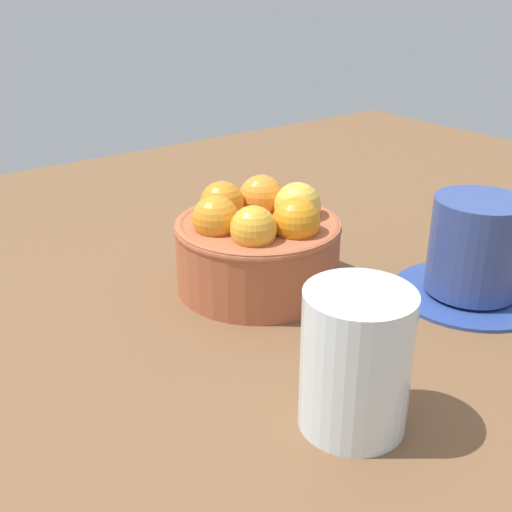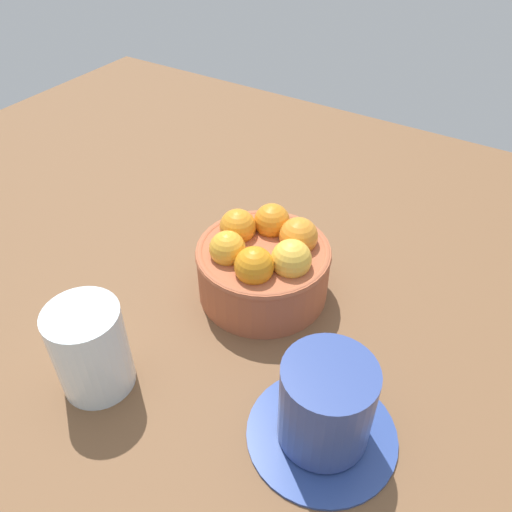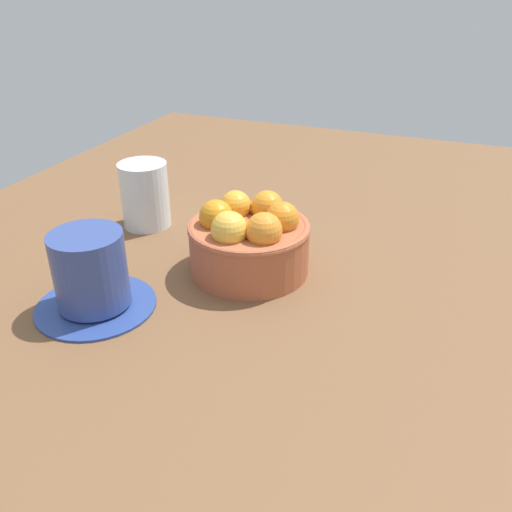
% 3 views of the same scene
% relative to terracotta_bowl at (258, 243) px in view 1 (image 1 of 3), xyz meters
% --- Properties ---
extents(ground_plane, '(1.32, 0.97, 0.04)m').
position_rel_terracotta_bowl_xyz_m(ground_plane, '(-0.00, -0.00, -0.06)').
color(ground_plane, brown).
extents(terracotta_bowl, '(0.14, 0.14, 0.09)m').
position_rel_terracotta_bowl_xyz_m(terracotta_bowl, '(0.00, 0.00, 0.00)').
color(terracotta_bowl, '#AD5938').
rests_on(terracotta_bowl, ground_plane).
extents(coffee_cup, '(0.13, 0.13, 0.09)m').
position_rel_terracotta_bowl_xyz_m(coffee_cup, '(0.14, -0.13, -0.00)').
color(coffee_cup, '#2B438B').
rests_on(coffee_cup, ground_plane).
extents(water_glass, '(0.07, 0.07, 0.09)m').
position_rel_terracotta_bowl_xyz_m(water_glass, '(-0.07, -0.19, 0.00)').
color(water_glass, silver).
rests_on(water_glass, ground_plane).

